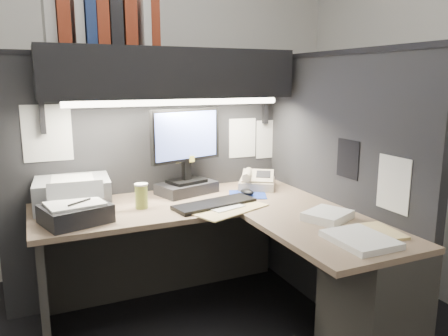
{
  "coord_description": "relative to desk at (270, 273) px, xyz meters",
  "views": [
    {
      "loc": [
        -0.7,
        -1.89,
        1.47
      ],
      "look_at": [
        0.38,
        0.51,
        0.93
      ],
      "focal_mm": 35.0,
      "sensor_mm": 36.0,
      "label": 1
    }
  ],
  "objects": [
    {
      "name": "wall_back",
      "position": [
        -0.43,
        1.5,
        0.91
      ],
      "size": [
        3.5,
        0.04,
        2.7
      ],
      "primitive_type": "cube",
      "color": "beige",
      "rests_on": "floor"
    },
    {
      "name": "partition_back",
      "position": [
        -0.4,
        0.93,
        0.36
      ],
      "size": [
        1.9,
        0.06,
        1.6
      ],
      "primitive_type": "cube",
      "color": "black",
      "rests_on": "floor"
    },
    {
      "name": "partition_right",
      "position": [
        0.55,
        0.18,
        0.36
      ],
      "size": [
        0.06,
        1.5,
        1.6
      ],
      "primitive_type": "cube",
      "color": "black",
      "rests_on": "floor"
    },
    {
      "name": "desk",
      "position": [
        0.0,
        0.0,
        0.0
      ],
      "size": [
        1.7,
        1.53,
        0.73
      ],
      "color": "#876C55",
      "rests_on": "floor"
    },
    {
      "name": "overhead_shelf",
      "position": [
        -0.3,
        0.75,
        1.06
      ],
      "size": [
        1.55,
        0.34,
        0.3
      ],
      "primitive_type": "cube",
      "color": "black",
      "rests_on": "partition_back"
    },
    {
      "name": "task_light_tube",
      "position": [
        -0.3,
        0.61,
        0.89
      ],
      "size": [
        1.32,
        0.04,
        0.04
      ],
      "primitive_type": "cylinder",
      "rotation": [
        0.0,
        1.57,
        0.0
      ],
      "color": "white",
      "rests_on": "overhead_shelf"
    },
    {
      "name": "monitor",
      "position": [
        -0.21,
        0.74,
        0.51
      ],
      "size": [
        0.5,
        0.32,
        0.55
      ],
      "rotation": [
        0.0,
        0.0,
        0.29
      ],
      "color": "black",
      "rests_on": "desk"
    },
    {
      "name": "keyboard",
      "position": [
        -0.16,
        0.39,
        0.3
      ],
      "size": [
        0.53,
        0.26,
        0.02
      ],
      "primitive_type": "cube",
      "rotation": [
        0.0,
        0.0,
        0.19
      ],
      "color": "black",
      "rests_on": "desk"
    },
    {
      "name": "mousepad",
      "position": [
        0.13,
        0.54,
        0.29
      ],
      "size": [
        0.3,
        0.29,
        0.0
      ],
      "primitive_type": "cube",
      "rotation": [
        0.0,
        0.0,
        -0.42
      ],
      "color": "navy",
      "rests_on": "desk"
    },
    {
      "name": "mouse",
      "position": [
        0.12,
        0.52,
        0.31
      ],
      "size": [
        0.09,
        0.12,
        0.04
      ],
      "primitive_type": "ellipsoid",
      "rotation": [
        0.0,
        0.0,
        0.19
      ],
      "color": "black",
      "rests_on": "mousepad"
    },
    {
      "name": "telephone",
      "position": [
        0.28,
        0.67,
        0.33
      ],
      "size": [
        0.33,
        0.33,
        0.1
      ],
      "primitive_type": "cube",
      "rotation": [
        0.0,
        0.0,
        -0.56
      ],
      "color": "tan",
      "rests_on": "desk"
    },
    {
      "name": "coffee_cup",
      "position": [
        -0.56,
        0.53,
        0.36
      ],
      "size": [
        0.09,
        0.09,
        0.14
      ],
      "primitive_type": "cylinder",
      "rotation": [
        0.0,
        0.0,
        0.34
      ],
      "color": "#AAB146",
      "rests_on": "desk"
    },
    {
      "name": "printer",
      "position": [
        -0.92,
        0.73,
        0.37
      ],
      "size": [
        0.44,
        0.39,
        0.17
      ],
      "primitive_type": "cube",
      "rotation": [
        0.0,
        0.0,
        -0.08
      ],
      "color": "#979A9C",
      "rests_on": "desk"
    },
    {
      "name": "notebook_stack",
      "position": [
        -0.94,
        0.41,
        0.33
      ],
      "size": [
        0.38,
        0.35,
        0.1
      ],
      "primitive_type": "cube",
      "rotation": [
        0.0,
        0.0,
        0.29
      ],
      "color": "black",
      "rests_on": "desk"
    },
    {
      "name": "open_folder",
      "position": [
        -0.12,
        0.32,
        0.29
      ],
      "size": [
        0.52,
        0.44,
        0.01
      ],
      "primitive_type": "cube",
      "rotation": [
        0.0,
        0.0,
        0.37
      ],
      "color": "#DDC37C",
      "rests_on": "desk"
    },
    {
      "name": "paper_stack_a",
      "position": [
        0.29,
        -0.09,
        0.31
      ],
      "size": [
        0.29,
        0.28,
        0.05
      ],
      "primitive_type": "cube",
      "rotation": [
        0.0,
        0.0,
        0.43
      ],
      "color": "white",
      "rests_on": "desk"
    },
    {
      "name": "paper_stack_b",
      "position": [
        0.22,
        -0.42,
        0.3
      ],
      "size": [
        0.24,
        0.3,
        0.03
      ],
      "primitive_type": "cube",
      "rotation": [
        0.0,
        0.0,
        -0.0
      ],
      "color": "white",
      "rests_on": "desk"
    },
    {
      "name": "manila_stack",
      "position": [
        0.38,
        -0.36,
        0.29
      ],
      "size": [
        0.22,
        0.27,
        0.01
      ],
      "primitive_type": "cube",
      "rotation": [
        0.0,
        0.0,
        -0.11
      ],
      "color": "#DDC37C",
      "rests_on": "desk"
    },
    {
      "name": "binder_row",
      "position": [
        -0.69,
        0.75,
        1.35
      ],
      "size": [
        0.63,
        0.26,
        0.31
      ],
      "color": "#B6B7B2",
      "rests_on": "overhead_shelf"
    },
    {
      "name": "pinned_papers",
      "position": [
        -0.0,
        0.56,
        0.61
      ],
      "size": [
        1.76,
        1.31,
        0.51
      ],
      "color": "white",
      "rests_on": "partition_back"
    }
  ]
}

